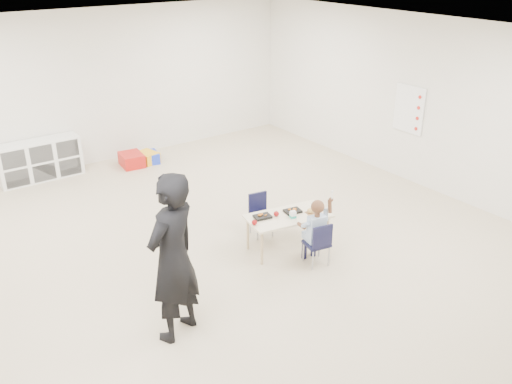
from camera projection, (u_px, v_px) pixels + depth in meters
room at (231, 162)px, 6.48m from camera, size 9.00×9.02×2.80m
table at (288, 232)px, 7.27m from camera, size 1.18×0.74×0.50m
chair_near at (317, 243)px, 6.90m from camera, size 0.34×0.32×0.61m
chair_far at (261, 216)px, 7.60m from camera, size 0.34×0.32×0.61m
child at (317, 231)px, 6.83m from camera, size 0.47×0.47×0.95m
lunch_tray_near at (293, 211)px, 7.24m from camera, size 0.25×0.20×0.03m
lunch_tray_far at (263, 217)px, 7.09m from camera, size 0.25×0.20×0.03m
milk_carton at (293, 215)px, 7.06m from camera, size 0.08×0.08×0.10m
bread_roll at (310, 211)px, 7.21m from camera, size 0.09×0.09×0.07m
apple_near at (276, 214)px, 7.12m from camera, size 0.07×0.07×0.07m
apple_far at (254, 222)px, 6.90m from camera, size 0.07×0.07×0.07m
cubby_shelf at (40, 160)px, 9.43m from camera, size 1.40×0.40×0.70m
rules_poster at (409, 109)px, 9.11m from camera, size 0.02×0.60×0.80m
adult at (173, 258)px, 5.39m from camera, size 0.79×0.67×1.83m
bin_red at (132, 160)px, 10.09m from camera, size 0.44×0.53×0.24m
bin_yellow at (147, 157)px, 10.26m from camera, size 0.40×0.47×0.20m
bin_blue at (149, 157)px, 10.26m from camera, size 0.39×0.46×0.20m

